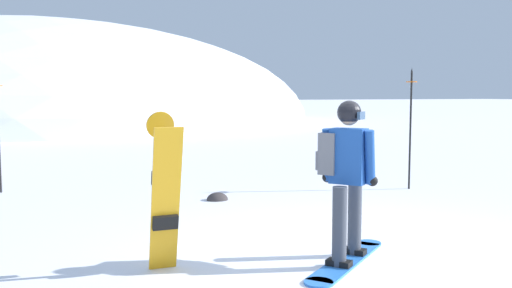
{
  "coord_description": "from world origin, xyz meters",
  "views": [
    {
      "loc": [
        -3.3,
        -5.06,
        1.78
      ],
      "look_at": [
        -0.11,
        2.84,
        1.0
      ],
      "focal_mm": 38.4,
      "sensor_mm": 36.0,
      "label": 1
    }
  ],
  "objects_px": {
    "spare_snowboard": "(165,192)",
    "piste_marker_near": "(411,121)",
    "rock_dark": "(217,200)",
    "snowboarder_main": "(345,176)"
  },
  "relations": [
    {
      "from": "piste_marker_near",
      "to": "snowboarder_main",
      "type": "bearing_deg",
      "value": -135.37
    },
    {
      "from": "piste_marker_near",
      "to": "spare_snowboard",
      "type": "bearing_deg",
      "value": -149.86
    },
    {
      "from": "piste_marker_near",
      "to": "rock_dark",
      "type": "distance_m",
      "value": 3.92
    },
    {
      "from": "snowboarder_main",
      "to": "rock_dark",
      "type": "distance_m",
      "value": 3.86
    },
    {
      "from": "spare_snowboard",
      "to": "piste_marker_near",
      "type": "xyz_separation_m",
      "value": [
        5.33,
        3.09,
        0.47
      ]
    },
    {
      "from": "snowboarder_main",
      "to": "piste_marker_near",
      "type": "distance_m",
      "value": 4.91
    },
    {
      "from": "piste_marker_near",
      "to": "rock_dark",
      "type": "height_order",
      "value": "piste_marker_near"
    },
    {
      "from": "snowboarder_main",
      "to": "spare_snowboard",
      "type": "bearing_deg",
      "value": 169.43
    },
    {
      "from": "piste_marker_near",
      "to": "rock_dark",
      "type": "relative_size",
      "value": 6.16
    },
    {
      "from": "spare_snowboard",
      "to": "rock_dark",
      "type": "relative_size",
      "value": 4.38
    }
  ]
}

